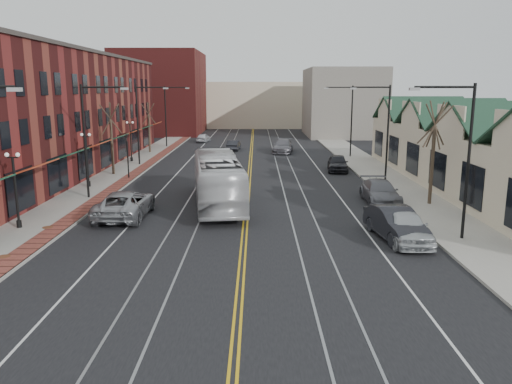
{
  "coord_description": "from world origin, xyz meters",
  "views": [
    {
      "loc": [
        0.66,
        -19.25,
        7.92
      ],
      "look_at": [
        0.63,
        8.98,
        2.0
      ],
      "focal_mm": 35.0,
      "sensor_mm": 36.0,
      "label": 1
    }
  ],
  "objects_px": {
    "transit_bus": "(218,180)",
    "parked_suv": "(125,204)",
    "parked_car_d": "(338,163)",
    "parked_car_a": "(404,226)",
    "parked_car_c": "(380,192)",
    "parked_car_b": "(396,223)"
  },
  "relations": [
    {
      "from": "transit_bus",
      "to": "parked_car_d",
      "type": "xyz_separation_m",
      "value": [
        10.49,
        14.04,
        -0.93
      ]
    },
    {
      "from": "parked_car_a",
      "to": "parked_car_b",
      "type": "xyz_separation_m",
      "value": [
        -0.31,
        0.51,
        -0.01
      ]
    },
    {
      "from": "parked_suv",
      "to": "parked_car_a",
      "type": "bearing_deg",
      "value": 163.17
    },
    {
      "from": "parked_suv",
      "to": "parked_car_a",
      "type": "relative_size",
      "value": 1.21
    },
    {
      "from": "transit_bus",
      "to": "parked_suv",
      "type": "distance_m",
      "value": 6.58
    },
    {
      "from": "parked_car_a",
      "to": "parked_car_c",
      "type": "bearing_deg",
      "value": 82.59
    },
    {
      "from": "parked_suv",
      "to": "parked_car_b",
      "type": "distance_m",
      "value": 16.19
    },
    {
      "from": "parked_suv",
      "to": "parked_car_a",
      "type": "xyz_separation_m",
      "value": [
        15.87,
        -5.0,
        0.01
      ]
    },
    {
      "from": "parked_car_a",
      "to": "parked_car_d",
      "type": "height_order",
      "value": "parked_car_a"
    },
    {
      "from": "parked_car_a",
      "to": "parked_car_b",
      "type": "height_order",
      "value": "parked_car_a"
    },
    {
      "from": "parked_car_b",
      "to": "parked_car_c",
      "type": "bearing_deg",
      "value": 73.65
    },
    {
      "from": "parked_suv",
      "to": "parked_car_a",
      "type": "distance_m",
      "value": 16.64
    },
    {
      "from": "transit_bus",
      "to": "parked_car_d",
      "type": "distance_m",
      "value": 17.55
    },
    {
      "from": "parked_car_a",
      "to": "parked_suv",
      "type": "bearing_deg",
      "value": 161.01
    },
    {
      "from": "parked_suv",
      "to": "parked_car_d",
      "type": "relative_size",
      "value": 1.31
    },
    {
      "from": "parked_car_a",
      "to": "parked_car_c",
      "type": "height_order",
      "value": "parked_car_a"
    },
    {
      "from": "parked_car_a",
      "to": "parked_car_c",
      "type": "distance_m",
      "value": 9.03
    },
    {
      "from": "parked_car_a",
      "to": "parked_car_d",
      "type": "xyz_separation_m",
      "value": [
        0.12,
        22.54,
        -0.06
      ]
    },
    {
      "from": "transit_bus",
      "to": "parked_car_b",
      "type": "relative_size",
      "value": 2.41
    },
    {
      "from": "parked_suv",
      "to": "parked_car_d",
      "type": "distance_m",
      "value": 23.73
    },
    {
      "from": "parked_car_a",
      "to": "parked_car_b",
      "type": "bearing_deg",
      "value": 119.93
    },
    {
      "from": "parked_suv",
      "to": "transit_bus",
      "type": "bearing_deg",
      "value": -146.87
    }
  ]
}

